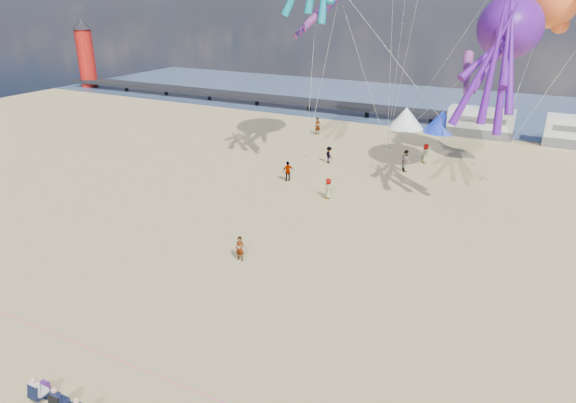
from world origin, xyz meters
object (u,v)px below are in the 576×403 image
object	(u,v)px
windsock_right	(467,73)
beachgoer_2	(329,155)
sandbag_b	(415,158)
sandbag_c	(485,179)
cooler_purple	(44,386)
windsock_left	(316,16)
tent_blue	(442,121)
beachgoer_5	(318,126)
beachgoer_1	(406,161)
beachgoer_6	(328,188)
beachgoer_3	(288,171)
sandbag_a	(306,156)
sandbag_d	(475,164)
tent_white	(406,118)
kite_octopus_purple	(510,27)
standing_person	(240,249)
beachgoer_0	(425,153)
kite_teddy_orange	(552,0)
motorhome_0	(480,123)
sandbag_e	(387,148)
lighthouse	(86,59)

from	to	relation	value
windsock_right	beachgoer_2	bearing A→B (deg)	-170.03
sandbag_b	sandbag_c	distance (m)	7.30
cooler_purple	windsock_left	bearing A→B (deg)	95.70
tent_blue	beachgoer_5	world-z (taller)	tent_blue
windsock_right	beachgoer_1	bearing A→B (deg)	-152.43
cooler_purple	beachgoer_6	size ratio (longest dim) A/B	0.26
beachgoer_2	sandbag_c	distance (m)	13.33
beachgoer_3	sandbag_a	size ratio (longest dim) A/B	3.34
beachgoer_5	sandbag_d	xyz separation A→B (m)	(16.95, -3.38, -0.81)
tent_blue	windsock_right	distance (m)	14.63
tent_white	sandbag_c	distance (m)	17.94
cooler_purple	sandbag_d	distance (m)	38.39
sandbag_d	kite_octopus_purple	size ratio (longest dim) A/B	0.05
cooler_purple	beachgoer_3	bearing A→B (deg)	95.85
standing_person	beachgoer_0	size ratio (longest dim) A/B	0.84
tent_blue	kite_teddy_orange	world-z (taller)	kite_teddy_orange
sandbag_c	sandbag_d	xyz separation A→B (m)	(-1.38, 3.84, 0.00)
cooler_purple	beachgoer_1	distance (m)	32.85
standing_person	beachgoer_5	distance (m)	29.16
windsock_right	sandbag_b	bearing A→B (deg)	154.97
tent_blue	beachgoer_1	size ratio (longest dim) A/B	2.15
beachgoer_0	sandbag_c	world-z (taller)	beachgoer_0
tent_blue	standing_person	distance (m)	35.52
kite_octopus_purple	beachgoer_6	bearing A→B (deg)	-131.84
kite_octopus_purple	tent_white	bearing A→B (deg)	135.08
tent_white	tent_blue	distance (m)	4.00
motorhome_0	beachgoer_5	world-z (taller)	motorhome_0
kite_octopus_purple	beachgoer_2	bearing A→B (deg)	-170.37
tent_white	sandbag_e	distance (m)	9.35
cooler_purple	motorhome_0	bearing A→B (deg)	79.23
beachgoer_5	kite_octopus_purple	xyz separation A→B (m)	(18.65, -9.38, 11.10)
kite_teddy_orange	cooler_purple	bearing A→B (deg)	-129.10
sandbag_b	windsock_right	distance (m)	8.94
kite_octopus_purple	beachgoer_5	bearing A→B (deg)	165.01
beachgoer_0	beachgoer_2	size ratio (longest dim) A/B	1.16
standing_person	beachgoer_0	xyz separation A→B (m)	(4.99, 23.24, 0.14)
tent_white	sandbag_e	xyz separation A→B (m)	(0.72, -9.26, -1.09)
standing_person	beachgoer_6	world-z (taller)	beachgoer_6
beachgoer_0	windsock_left	xyz separation A→B (m)	(-9.28, -3.98, 11.57)
lighthouse	standing_person	xyz separation A→B (m)	(54.10, -39.30, -3.76)
lighthouse	motorhome_0	distance (m)	62.20
beachgoer_6	windsock_right	world-z (taller)	windsock_right
sandbag_e	sandbag_b	bearing A→B (deg)	-31.59
lighthouse	kite_octopus_purple	world-z (taller)	kite_octopus_purple
beachgoer_1	sandbag_e	xyz separation A→B (m)	(-3.41, 5.88, -0.82)
lighthouse	sandbag_d	xyz separation A→B (m)	(63.23, -14.59, -4.39)
beachgoer_2	windsock_right	size ratio (longest dim) A/B	0.29
sandbag_c	windsock_right	xyz separation A→B (m)	(-2.80, 2.13, 8.03)
sandbag_d	windsock_right	xyz separation A→B (m)	(-1.42, -1.71, 8.03)
beachgoer_6	sandbag_c	xyz separation A→B (m)	(9.85, 9.68, -0.67)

